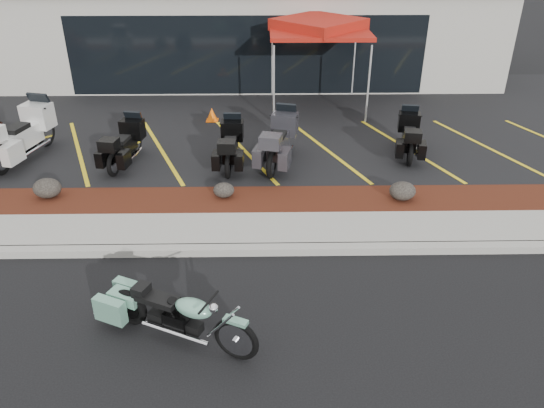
{
  "coord_description": "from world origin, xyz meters",
  "views": [
    {
      "loc": [
        0.53,
        -7.53,
        5.69
      ],
      "look_at": [
        0.68,
        1.2,
        0.9
      ],
      "focal_mm": 35.0,
      "sensor_mm": 36.0,
      "label": 1
    }
  ],
  "objects_px": {
    "hero_cruiser": "(236,334)",
    "touring_white": "(43,120)",
    "popup_canopy": "(319,27)",
    "traffic_cone": "(212,114)"
  },
  "relations": [
    {
      "from": "touring_white",
      "to": "traffic_cone",
      "type": "relative_size",
      "value": 6.34
    },
    {
      "from": "hero_cruiser",
      "to": "traffic_cone",
      "type": "xyz_separation_m",
      "value": [
        -1.15,
        9.73,
        -0.12
      ]
    },
    {
      "from": "hero_cruiser",
      "to": "popup_canopy",
      "type": "xyz_separation_m",
      "value": [
        2.12,
        10.95,
        2.2
      ]
    },
    {
      "from": "traffic_cone",
      "to": "hero_cruiser",
      "type": "bearing_deg",
      "value": -83.26
    },
    {
      "from": "popup_canopy",
      "to": "touring_white",
      "type": "bearing_deg",
      "value": -133.35
    },
    {
      "from": "hero_cruiser",
      "to": "popup_canopy",
      "type": "height_order",
      "value": "popup_canopy"
    },
    {
      "from": "hero_cruiser",
      "to": "touring_white",
      "type": "bearing_deg",
      "value": 149.94
    },
    {
      "from": "touring_white",
      "to": "popup_canopy",
      "type": "distance_m",
      "value": 8.4
    },
    {
      "from": "touring_white",
      "to": "popup_canopy",
      "type": "height_order",
      "value": "popup_canopy"
    },
    {
      "from": "touring_white",
      "to": "traffic_cone",
      "type": "bearing_deg",
      "value": -51.97
    }
  ]
}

